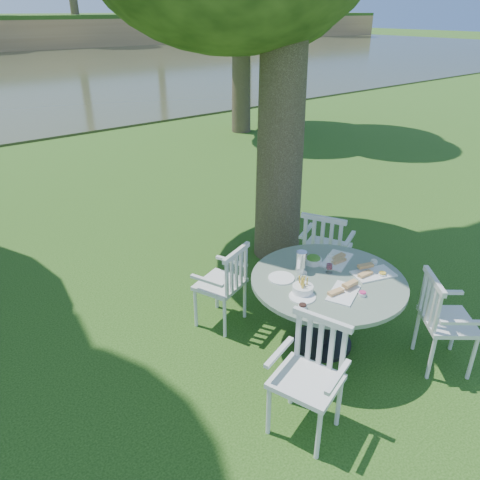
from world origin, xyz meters
The scene contains 7 objects.
ground centered at (0.00, 0.00, 0.00)m, with size 140.00×140.00×0.00m, color #16390B.
table centered at (0.27, -0.77, 0.61)m, with size 1.42×1.42×0.75m.
chair_ne centered at (0.98, -0.08, 0.58)m, with size 0.63×0.65×0.98m.
chair_nw centered at (-0.26, 0.07, 0.52)m, with size 0.57×0.55×0.89m.
chair_sw centered at (-0.53, -1.35, 0.55)m, with size 0.57×0.59×0.94m.
chair_se centered at (0.85, -1.57, 0.53)m, with size 0.62×0.63×0.91m.
tableware centered at (0.22, -0.70, 0.78)m, with size 1.16×0.81×0.21m.
Camera 1 is at (-2.64, -3.15, 2.96)m, focal length 35.00 mm.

